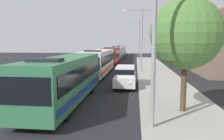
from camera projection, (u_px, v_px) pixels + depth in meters
name	position (u px, v px, depth m)	size (l,w,h in m)	color
bus_lead	(66.00, 78.00, 14.02)	(2.58, 10.68, 3.21)	#33724C
bus_second_in_line	(99.00, 61.00, 26.42)	(2.58, 12.20, 3.21)	silver
bus_middle	(111.00, 55.00, 39.79)	(2.58, 11.13, 3.21)	maroon
bus_fourth_in_line	(117.00, 52.00, 52.81)	(2.58, 11.70, 3.21)	silver
bus_rear	(121.00, 50.00, 65.96)	(2.58, 11.75, 3.21)	silver
white_suv	(125.00, 75.00, 19.19)	(1.86, 4.76, 1.90)	white
streetlamp_near	(155.00, 9.00, 9.01)	(4.98, 0.28, 8.79)	gray
streetlamp_mid	(142.00, 34.00, 28.22)	(5.27, 0.28, 8.41)	gray
streetlamp_far	(139.00, 36.00, 47.37)	(6.15, 0.28, 8.73)	gray
roadside_tree	(186.00, 34.00, 11.43)	(3.90, 3.90, 6.29)	#4C3823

